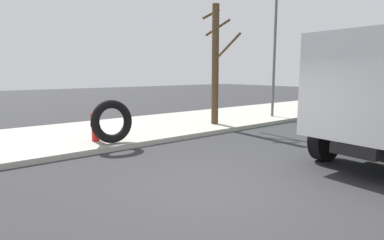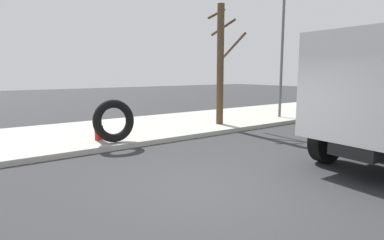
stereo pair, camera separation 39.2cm
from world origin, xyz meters
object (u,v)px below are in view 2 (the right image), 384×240
(fire_hydrant, at_px, (98,124))
(street_light_pole, at_px, (282,40))
(loose_tire, at_px, (114,121))
(bare_tree, at_px, (221,62))

(fire_hydrant, relative_size, street_light_pole, 0.13)
(loose_tire, height_order, bare_tree, bare_tree)
(loose_tire, height_order, street_light_pole, street_light_pole)
(bare_tree, relative_size, street_light_pole, 0.67)
(bare_tree, distance_m, street_light_pole, 3.72)
(loose_tire, relative_size, bare_tree, 0.27)
(fire_hydrant, distance_m, loose_tire, 0.66)
(street_light_pole, bearing_deg, fire_hydrant, -179.71)
(fire_hydrant, xyz_separation_m, loose_tire, (0.26, -0.58, 0.15))
(loose_tire, bearing_deg, fire_hydrant, 114.30)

